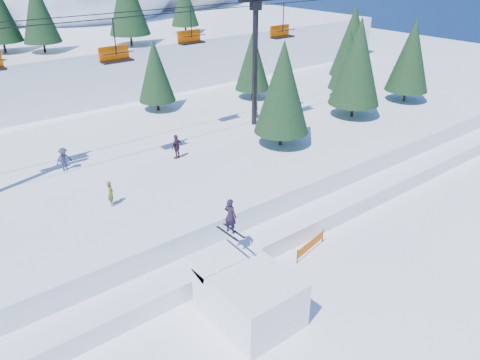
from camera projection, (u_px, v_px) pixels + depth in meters
ground at (290, 337)px, 21.56m from camera, size 160.00×160.00×0.00m
mid_shelf at (116, 178)px, 33.60m from camera, size 70.00×22.00×2.50m
berm at (193, 249)px, 26.92m from camera, size 70.00×6.00×1.10m
jump_kicker at (248, 293)px, 22.28m from camera, size 3.59×4.89×5.79m
chairlift at (110, 64)px, 30.39m from camera, size 46.47×3.21×10.28m
conifer_stand at (156, 93)px, 33.18m from camera, size 62.74×17.67×8.83m
distant_skiers at (108, 161)px, 31.32m from camera, size 28.68×7.42×1.80m
banner_near at (311, 245)px, 27.35m from camera, size 2.80×0.63×0.90m
banner_far at (304, 216)px, 30.27m from camera, size 2.79×0.69×0.90m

